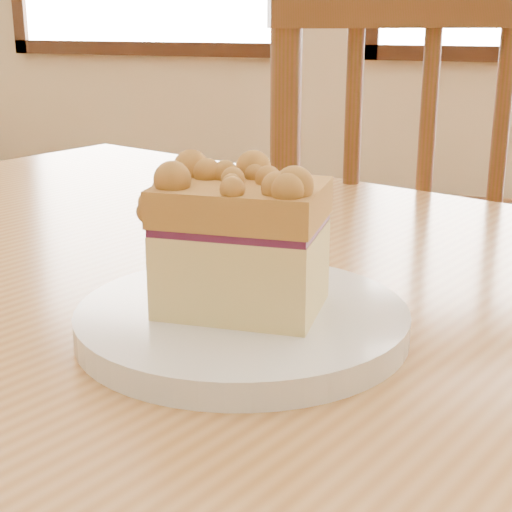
{
  "coord_description": "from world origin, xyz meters",
  "views": [
    {
      "loc": [
        0.28,
        -0.37,
        0.97
      ],
      "look_at": [
        0.11,
        0.14,
        0.8
      ],
      "focal_mm": 55.0,
      "sensor_mm": 36.0,
      "label": 1
    }
  ],
  "objects_px": {
    "cake_slice": "(243,237)",
    "cafe_chair_main": "(385,302)",
    "plate": "(242,322)",
    "cafe_table_main": "(232,389)"
  },
  "relations": [
    {
      "from": "cake_slice",
      "to": "cafe_chair_main",
      "type": "bearing_deg",
      "value": 87.76
    },
    {
      "from": "plate",
      "to": "cafe_table_main",
      "type": "bearing_deg",
      "value": 115.44
    },
    {
      "from": "cafe_table_main",
      "to": "cake_slice",
      "type": "xyz_separation_m",
      "value": [
        0.04,
        -0.08,
        0.16
      ]
    },
    {
      "from": "cafe_chair_main",
      "to": "cake_slice",
      "type": "bearing_deg",
      "value": 67.03
    },
    {
      "from": "cafe_table_main",
      "to": "cafe_chair_main",
      "type": "relative_size",
      "value": 1.47
    },
    {
      "from": "cafe_chair_main",
      "to": "cake_slice",
      "type": "height_order",
      "value": "cafe_chair_main"
    },
    {
      "from": "cafe_chair_main",
      "to": "cake_slice",
      "type": "relative_size",
      "value": 8.26
    },
    {
      "from": "cafe_table_main",
      "to": "cafe_chair_main",
      "type": "distance_m",
      "value": 0.65
    },
    {
      "from": "cafe_table_main",
      "to": "cake_slice",
      "type": "distance_m",
      "value": 0.19
    },
    {
      "from": "cafe_table_main",
      "to": "plate",
      "type": "xyz_separation_m",
      "value": [
        0.04,
        -0.08,
        0.1
      ]
    }
  ]
}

